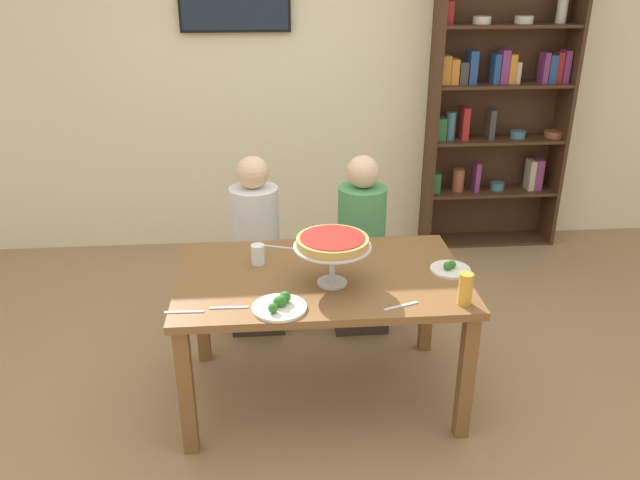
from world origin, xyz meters
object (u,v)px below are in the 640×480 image
water_glass_clear_near (258,254)px  cutlery_fork_far (333,246)px  bookshelf (497,110)px  beer_glass_amber_tall (465,289)px  diner_far_left (256,256)px  cutlery_knife_near (229,308)px  salad_plate_near_diner (450,269)px  cutlery_knife_far (401,306)px  dining_table (322,291)px  diner_far_right (361,256)px  deep_dish_pizza_stand (332,244)px  cutlery_fork_near (184,312)px  cutlery_spare_fork (278,247)px  salad_plate_far_diner (280,305)px

water_glass_clear_near → cutlery_fork_far: bearing=23.4°
bookshelf → beer_glass_amber_tall: 2.57m
diner_far_left → water_glass_clear_near: 0.69m
cutlery_knife_near → salad_plate_near_diner: bearing=15.9°
cutlery_knife_near → cutlery_knife_far: size_ratio=1.00×
beer_glass_amber_tall → water_glass_clear_near: beer_glass_amber_tall is taller
dining_table → cutlery_fork_far: bearing=74.5°
diner_far_right → cutlery_knife_near: 1.31m
water_glass_clear_near → cutlery_knife_far: water_glass_clear_near is taller
dining_table → deep_dish_pizza_stand: size_ratio=3.85×
dining_table → cutlery_fork_near: size_ratio=8.16×
dining_table → salad_plate_near_diner: (0.67, -0.01, 0.11)m
bookshelf → diner_far_right: bearing=-134.6°
dining_table → bookshelf: (1.58, 2.01, 0.48)m
salad_plate_near_diner → water_glass_clear_near: size_ratio=1.93×
cutlery_knife_near → cutlery_spare_fork: (0.24, 0.66, 0.00)m
deep_dish_pizza_stand → water_glass_clear_near: deep_dish_pizza_stand is taller
diner_far_right → cutlery_spare_fork: diner_far_right is taller
dining_table → bookshelf: 2.61m
diner_far_right → salad_plate_far_diner: bearing=-26.8°
salad_plate_far_diner → cutlery_fork_near: 0.44m
deep_dish_pizza_stand → salad_plate_far_diner: size_ratio=1.50×
deep_dish_pizza_stand → beer_glass_amber_tall: deep_dish_pizza_stand is taller
dining_table → water_glass_clear_near: bearing=154.1°
salad_plate_near_diner → cutlery_knife_near: (-1.12, -0.29, -0.01)m
bookshelf → deep_dish_pizza_stand: 2.62m
dining_table → cutlery_fork_far: size_ratio=8.16×
bookshelf → water_glass_clear_near: (-1.90, -1.86, -0.33)m
cutlery_spare_fork → cutlery_fork_far: bearing=-163.8°
bookshelf → cutlery_fork_far: size_ratio=12.29×
salad_plate_far_diner → cutlery_fork_far: size_ratio=1.42×
beer_glass_amber_tall → cutlery_fork_near: bearing=178.8°
salad_plate_far_diner → beer_glass_amber_tall: beer_glass_amber_tall is taller
salad_plate_near_diner → water_glass_clear_near: water_glass_clear_near is taller
diner_far_right → water_glass_clear_near: 0.91m
salad_plate_near_diner → cutlery_knife_near: salad_plate_near_diner is taller
deep_dish_pizza_stand → cutlery_fork_far: size_ratio=2.12×
diner_far_right → cutlery_spare_fork: bearing=-54.5°
bookshelf → salad_plate_far_diner: 2.98m
diner_far_left → cutlery_knife_near: bearing=-5.6°
diner_far_left → cutlery_knife_far: size_ratio=6.39×
water_glass_clear_near → salad_plate_far_diner: bearing=-78.2°
salad_plate_far_diner → cutlery_fork_near: size_ratio=1.42×
beer_glass_amber_tall → dining_table: bearing=151.0°
bookshelf → salad_plate_far_diner: (-1.80, -2.34, -0.37)m
salad_plate_far_diner → cutlery_fork_near: salad_plate_far_diner is taller
cutlery_fork_far → diner_far_right: bearing=-96.3°
dining_table → cutlery_knife_near: cutlery_knife_near is taller
cutlery_fork_far → cutlery_spare_fork: same height
bookshelf → water_glass_clear_near: bookshelf is taller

